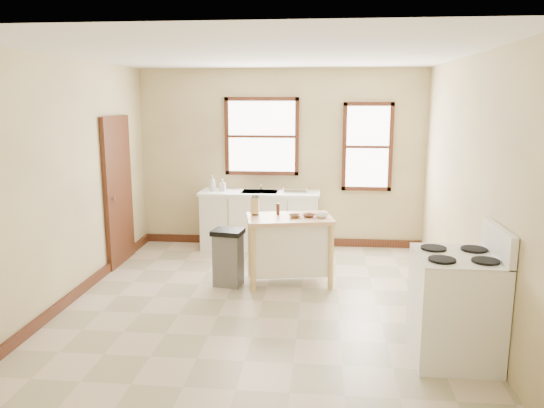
{
  "coord_description": "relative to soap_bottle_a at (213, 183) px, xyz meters",
  "views": [
    {
      "loc": [
        0.68,
        -5.84,
        2.33
      ],
      "look_at": [
        0.07,
        0.4,
        1.08
      ],
      "focal_mm": 35.0,
      "sensor_mm": 36.0,
      "label": 1
    }
  ],
  "objects": [
    {
      "name": "knife_block",
      "position": [
        0.85,
        -1.43,
        -0.07
      ],
      "size": [
        0.1,
        0.1,
        0.2
      ],
      "primitive_type": null,
      "rotation": [
        0.0,
        0.0,
        -0.03
      ],
      "color": "tan",
      "rests_on": "kitchen_island"
    },
    {
      "name": "faucet",
      "position": [
        0.74,
        0.21,
        -0.01
      ],
      "size": [
        0.03,
        0.03,
        0.22
      ],
      "primitive_type": "cylinder",
      "color": "silver",
      "rests_on": "sink_counter"
    },
    {
      "name": "door_left",
      "position": [
        -1.17,
        -0.87,
        0.01
      ],
      "size": [
        0.06,
        0.9,
        2.1
      ],
      "primitive_type": "cube",
      "color": "#3D1A10",
      "rests_on": "ground"
    },
    {
      "name": "dish_rack",
      "position": [
        1.3,
        0.01,
        -0.07
      ],
      "size": [
        0.4,
        0.32,
        0.09
      ],
      "primitive_type": null,
      "rotation": [
        0.0,
        0.0,
        -0.13
      ],
      "color": "silver",
      "rests_on": "sink_counter"
    },
    {
      "name": "window_main",
      "position": [
        0.74,
        0.31,
        0.71
      ],
      "size": [
        1.17,
        0.06,
        1.22
      ],
      "primitive_type": null,
      "color": "#3D1A10",
      "rests_on": "wall_back"
    },
    {
      "name": "ceiling",
      "position": [
        1.04,
        -2.17,
        1.76
      ],
      "size": [
        5.0,
        5.0,
        0.0
      ],
      "primitive_type": "plane",
      "rotation": [
        3.14,
        0.0,
        0.0
      ],
      "color": "white",
      "rests_on": "ground"
    },
    {
      "name": "wall_back",
      "position": [
        1.04,
        0.33,
        0.36
      ],
      "size": [
        4.5,
        0.04,
        2.8
      ],
      "primitive_type": "cube",
      "color": "beige",
      "rests_on": "ground"
    },
    {
      "name": "pepper_grinder",
      "position": [
        1.14,
        -1.41,
        -0.1
      ],
      "size": [
        0.06,
        0.06,
        0.15
      ],
      "primitive_type": "cylinder",
      "rotation": [
        0.0,
        0.0,
        0.63
      ],
      "color": "#421E11",
      "rests_on": "kitchen_island"
    },
    {
      "name": "bowl_c",
      "position": [
        1.7,
        -1.52,
        -0.14
      ],
      "size": [
        0.19,
        0.19,
        0.05
      ],
      "primitive_type": "imported",
      "rotation": [
        0.0,
        0.0,
        0.17
      ],
      "color": "white",
      "rests_on": "kitchen_island"
    },
    {
      "name": "bowl_a",
      "position": [
        1.37,
        -1.54,
        -0.15
      ],
      "size": [
        0.18,
        0.18,
        0.04
      ],
      "primitive_type": "imported",
      "rotation": [
        0.0,
        0.0,
        0.19
      ],
      "color": "brown",
      "rests_on": "kitchen_island"
    },
    {
      "name": "soap_bottle_a",
      "position": [
        0.0,
        0.0,
        0.0
      ],
      "size": [
        0.12,
        0.12,
        0.24
      ],
      "primitive_type": "imported",
      "rotation": [
        0.0,
        0.0,
        0.34
      ],
      "color": "#B2B2B2",
      "rests_on": "sink_counter"
    },
    {
      "name": "window_side",
      "position": [
        2.39,
        0.31,
        0.56
      ],
      "size": [
        0.77,
        0.06,
        1.37
      ],
      "primitive_type": null,
      "color": "#3D1A10",
      "rests_on": "wall_back"
    },
    {
      "name": "bowl_b",
      "position": [
        1.54,
        -1.5,
        -0.15
      ],
      "size": [
        0.22,
        0.22,
        0.04
      ],
      "primitive_type": "imported",
      "rotation": [
        0.0,
        0.0,
        0.94
      ],
      "color": "brown",
      "rests_on": "kitchen_island"
    },
    {
      "name": "kitchen_island",
      "position": [
        1.3,
        -1.5,
        -0.61
      ],
      "size": [
        1.17,
        0.87,
        0.87
      ],
      "primitive_type": null,
      "rotation": [
        0.0,
        0.0,
        0.19
      ],
      "color": "#E7B788",
      "rests_on": "ground"
    },
    {
      "name": "baseboard_left",
      "position": [
        -1.18,
        -2.17,
        -0.98
      ],
      "size": [
        0.04,
        5.0,
        0.12
      ],
      "primitive_type": "cube",
      "color": "#3D1A10",
      "rests_on": "ground"
    },
    {
      "name": "gas_stove",
      "position": [
        2.92,
        -3.38,
        -0.42
      ],
      "size": [
        0.78,
        0.79,
        1.24
      ],
      "primitive_type": null,
      "color": "white",
      "rests_on": "ground"
    },
    {
      "name": "floor",
      "position": [
        1.04,
        -2.17,
        -1.04
      ],
      "size": [
        5.0,
        5.0,
        0.0
      ],
      "primitive_type": "plane",
      "color": "beige",
      "rests_on": "ground"
    },
    {
      "name": "wall_right",
      "position": [
        3.29,
        -2.17,
        0.36
      ],
      "size": [
        0.04,
        5.0,
        2.8
      ],
      "primitive_type": "cube",
      "color": "beige",
      "rests_on": "ground"
    },
    {
      "name": "soap_bottle_b",
      "position": [
        0.16,
        0.01,
        -0.03
      ],
      "size": [
        0.09,
        0.09,
        0.19
      ],
      "primitive_type": "imported",
      "rotation": [
        0.0,
        0.0,
        -0.03
      ],
      "color": "#B2B2B2",
      "rests_on": "sink_counter"
    },
    {
      "name": "trash_bin",
      "position": [
        0.54,
        -1.67,
        -0.68
      ],
      "size": [
        0.42,
        0.37,
        0.72
      ],
      "primitive_type": null,
      "rotation": [
        0.0,
        0.0,
        -0.16
      ],
      "color": "slate",
      "rests_on": "ground"
    },
    {
      "name": "baseboard_back",
      "position": [
        1.04,
        0.3,
        -0.98
      ],
      "size": [
        4.5,
        0.04,
        0.12
      ],
      "primitive_type": "cube",
      "color": "#3D1A10",
      "rests_on": "ground"
    },
    {
      "name": "sink_counter",
      "position": [
        0.74,
        0.03,
        -0.58
      ],
      "size": [
        1.86,
        0.62,
        0.92
      ],
      "primitive_type": null,
      "color": "white",
      "rests_on": "ground"
    },
    {
      "name": "wall_left",
      "position": [
        -1.21,
        -2.17,
        0.36
      ],
      "size": [
        0.04,
        5.0,
        2.8
      ],
      "primitive_type": "cube",
      "color": "beige",
      "rests_on": "ground"
    }
  ]
}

